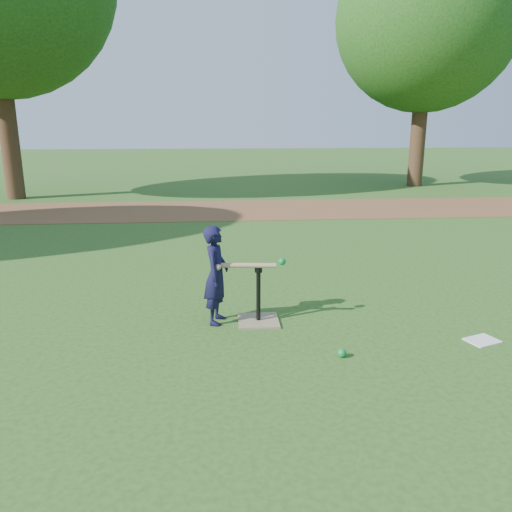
{
  "coord_description": "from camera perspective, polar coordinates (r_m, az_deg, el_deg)",
  "views": [
    {
      "loc": [
        -0.39,
        -4.7,
        2.05
      ],
      "look_at": [
        0.06,
        0.57,
        0.65
      ],
      "focal_mm": 35.0,
      "sensor_mm": 36.0,
      "label": 1
    }
  ],
  "objects": [
    {
      "name": "batting_tee",
      "position": [
        5.35,
        0.27,
        -6.42
      ],
      "size": [
        0.44,
        0.44,
        0.61
      ],
      "color": "#8E7C5A",
      "rests_on": "ground"
    },
    {
      "name": "child",
      "position": [
        5.23,
        -4.58,
        -2.18
      ],
      "size": [
        0.33,
        0.43,
        1.05
      ],
      "primitive_type": "imported",
      "rotation": [
        0.0,
        0.0,
        1.36
      ],
      "color": "black",
      "rests_on": "ground"
    },
    {
      "name": "tree_right",
      "position": [
        18.35,
        19.0,
        24.25
      ],
      "size": [
        5.8,
        5.8,
        8.21
      ],
      "color": "#382316",
      "rests_on": "ground"
    },
    {
      "name": "wiffle_ball_ground",
      "position": [
        4.67,
        9.8,
        -10.87
      ],
      "size": [
        0.08,
        0.08,
        0.08
      ],
      "primitive_type": "sphere",
      "color": "#0C8436",
      "rests_on": "ground"
    },
    {
      "name": "clipboard",
      "position": [
        5.41,
        24.44,
        -8.78
      ],
      "size": [
        0.36,
        0.32,
        0.01
      ],
      "primitive_type": "cube",
      "rotation": [
        0.0,
        0.0,
        0.34
      ],
      "color": "white",
      "rests_on": "ground"
    },
    {
      "name": "dirt_strip",
      "position": [
        12.38,
        -3.01,
        5.29
      ],
      "size": [
        24.0,
        3.0,
        0.01
      ],
      "primitive_type": "cube",
      "color": "brown",
      "rests_on": "ground"
    },
    {
      "name": "swing_action",
      "position": [
        5.16,
        -0.52,
        -1.01
      ],
      "size": [
        0.74,
        0.14,
        0.1
      ],
      "color": "tan",
      "rests_on": "ground"
    },
    {
      "name": "ground",
      "position": [
        5.14,
        -0.12,
        -8.66
      ],
      "size": [
        80.0,
        80.0,
        0.0
      ],
      "primitive_type": "plane",
      "color": "#285116",
      "rests_on": "ground"
    }
  ]
}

